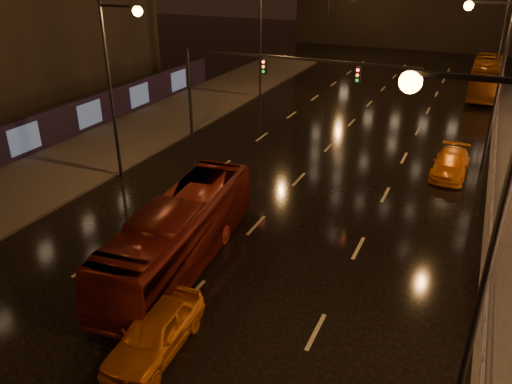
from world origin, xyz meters
TOP-DOWN VIEW (x-y plane):
  - ground at (0.00, 20.00)m, footprint 140.00×140.00m
  - sidewalk_left at (-13.50, 15.00)m, footprint 7.00×70.00m
  - hoarding_left at (-17.20, 12.00)m, footprint 0.30×46.00m
  - traffic_signal at (-5.06, 20.00)m, footprint 15.31×0.32m
  - streetlight_right at (8.92, 2.00)m, footprint 2.64×0.50m
  - railing_right at (10.20, 18.00)m, footprint 0.05×56.00m
  - bus_red at (-1.50, 5.74)m, footprint 3.54×10.72m
  - bus_curb at (9.00, 42.04)m, footprint 2.66×11.23m
  - taxi_near at (0.50, 1.00)m, footprint 2.05×4.50m
  - taxi_far at (7.88, 20.40)m, footprint 2.04×4.69m

SIDE VIEW (x-z plane):
  - ground at x=0.00m, z-range 0.00..0.00m
  - sidewalk_left at x=-13.50m, z-range 0.00..0.15m
  - taxi_far at x=7.88m, z-range 0.00..1.34m
  - taxi_near at x=0.50m, z-range 0.00..1.50m
  - railing_right at x=10.20m, z-range 0.40..1.40m
  - hoarding_left at x=-17.20m, z-range 0.00..2.50m
  - bus_red at x=-1.50m, z-range 0.00..2.93m
  - bus_curb at x=9.00m, z-range 0.00..3.13m
  - traffic_signal at x=-5.06m, z-range 1.64..7.84m
  - streetlight_right at x=8.92m, z-range 1.43..11.43m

